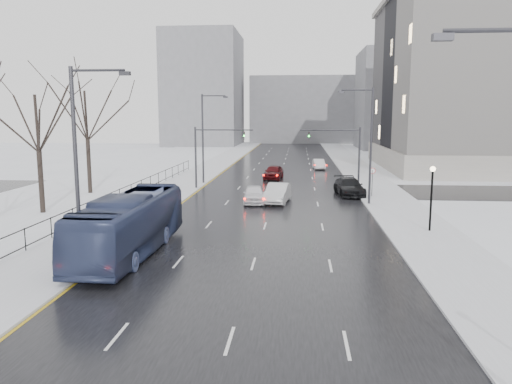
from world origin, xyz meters
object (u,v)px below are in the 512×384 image
(tree_park_d, at_px, (43,214))
(mast_signal_left, at_px, (206,150))
(streetlight_l_far, at_px, (205,134))
(no_uturn_sign, at_px, (372,174))
(sedan_right_near, at_px, (278,193))
(sedan_center_far, at_px, (274,172))
(streetlight_l_near, at_px, (80,160))
(lamppost_r_mid, at_px, (432,189))
(streetlight_r_mid, at_px, (368,140))
(sedan_right_distant, at_px, (319,164))
(tree_park_e, at_px, (90,194))
(bus, at_px, (130,224))
(mast_signal_right, at_px, (349,151))
(sedan_right_far, at_px, (349,187))
(sedan_center_near, at_px, (254,194))

(tree_park_d, relative_size, mast_signal_left, 1.92)
(streetlight_l_far, xyz_separation_m, no_uturn_sign, (17.37, -8.00, -3.32))
(no_uturn_sign, height_order, sedan_right_near, no_uturn_sign)
(tree_park_d, bearing_deg, sedan_center_far, 53.03)
(no_uturn_sign, bearing_deg, streetlight_l_near, -125.89)
(streetlight_l_near, xyz_separation_m, sedan_right_near, (8.67, 20.44, -4.73))
(sedan_center_far, bearing_deg, tree_park_d, -120.72)
(tree_park_d, xyz_separation_m, lamppost_r_mid, (28.80, -4.00, 2.94))
(mast_signal_left, bearing_deg, tree_park_d, -126.80)
(streetlight_r_mid, distance_m, no_uturn_sign, 5.30)
(sedan_center_far, xyz_separation_m, sedan_right_distant, (5.88, 11.78, -0.14))
(streetlight_l_far, distance_m, mast_signal_left, 4.36)
(tree_park_e, relative_size, bus, 1.11)
(sedan_center_far, bearing_deg, bus, -94.42)
(tree_park_e, bearing_deg, streetlight_r_mid, -8.63)
(tree_park_e, bearing_deg, no_uturn_sign, 0.00)
(streetlight_r_mid, height_order, mast_signal_right, streetlight_r_mid)
(mast_signal_right, distance_m, sedan_right_distant, 20.87)
(tree_park_d, relative_size, streetlight_l_far, 1.25)
(lamppost_r_mid, bearing_deg, sedan_right_distant, 98.61)
(mast_signal_right, relative_size, sedan_right_near, 1.26)
(lamppost_r_mid, xyz_separation_m, sedan_right_near, (-10.50, 10.44, -2.05))
(sedan_right_distant, bearing_deg, sedan_right_far, -89.78)
(tree_park_e, xyz_separation_m, streetlight_l_near, (10.03, -24.00, 5.62))
(sedan_right_far, bearing_deg, streetlight_r_mid, -86.03)
(mast_signal_right, bearing_deg, streetlight_r_mid, -84.00)
(mast_signal_left, height_order, sedan_right_near, mast_signal_left)
(tree_park_d, distance_m, sedan_right_distant, 41.44)
(streetlight_l_near, height_order, sedan_right_near, streetlight_l_near)
(no_uturn_sign, bearing_deg, tree_park_e, 180.00)
(no_uturn_sign, relative_size, sedan_right_distant, 0.63)
(sedan_right_distant, bearing_deg, streetlight_l_far, -133.73)
(lamppost_r_mid, height_order, sedan_right_distant, lamppost_r_mid)
(sedan_right_far, bearing_deg, streetlight_l_near, -128.06)
(lamppost_r_mid, height_order, sedan_center_far, lamppost_r_mid)
(mast_signal_left, bearing_deg, bus, -89.24)
(sedan_right_near, distance_m, sedan_right_distant, 28.43)
(tree_park_d, height_order, lamppost_r_mid, tree_park_d)
(lamppost_r_mid, relative_size, sedan_center_far, 0.86)
(lamppost_r_mid, relative_size, no_uturn_sign, 1.59)
(bus, relative_size, sedan_center_near, 2.62)
(streetlight_l_far, bearing_deg, streetlight_r_mid, -36.30)
(tree_park_d, height_order, streetlight_r_mid, streetlight_r_mid)
(tree_park_d, distance_m, mast_signal_left, 17.96)
(streetlight_r_mid, xyz_separation_m, streetlight_l_far, (-16.33, 12.00, 0.00))
(sedan_center_far, bearing_deg, sedan_right_near, -79.50)
(bus, height_order, sedan_right_distant, bus)
(no_uturn_sign, distance_m, bus, 26.27)
(mast_signal_left, height_order, sedan_right_distant, mast_signal_left)
(bus, bearing_deg, sedan_center_near, 72.92)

